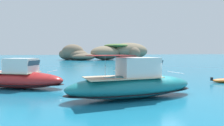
% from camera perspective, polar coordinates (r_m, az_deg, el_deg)
% --- Properties ---
extents(ground_plane, '(400.00, 400.00, 0.00)m').
position_cam_1_polar(ground_plane, '(16.57, 15.27, -8.46)').
color(ground_plane, '#197093').
extents(islet_large, '(27.38, 19.43, 6.96)m').
position_cam_1_polar(islet_large, '(87.21, 3.14, 3.03)').
color(islet_large, '#84755B').
rests_on(islet_large, ground).
extents(islet_small, '(15.45, 15.74, 6.15)m').
position_cam_1_polar(islet_small, '(82.85, -10.07, 2.42)').
color(islet_small, '#756651').
rests_on(islet_small, ground).
extents(motorboat_teal, '(9.88, 3.32, 3.06)m').
position_cam_1_polar(motorboat_teal, '(15.03, 5.62, -5.79)').
color(motorboat_teal, '#19727A').
rests_on(motorboat_teal, ground).
extents(motorboat_red, '(9.31, 6.91, 2.70)m').
position_cam_1_polar(motorboat_red, '(20.84, -24.43, -3.75)').
color(motorboat_red, red).
rests_on(motorboat_red, ground).
extents(motorboat_charcoal, '(7.55, 8.26, 2.71)m').
position_cam_1_polar(motorboat_charcoal, '(24.13, 5.50, -2.67)').
color(motorboat_charcoal, '#2D2D33').
rests_on(motorboat_charcoal, ground).
extents(dinghy_tender, '(2.87, 1.74, 0.58)m').
position_cam_1_polar(dinghy_tender, '(25.21, 28.35, -4.24)').
color(dinghy_tender, orange).
rests_on(dinghy_tender, ground).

